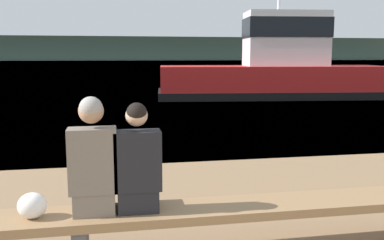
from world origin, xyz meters
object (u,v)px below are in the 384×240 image
(person_right, at_px, (137,165))
(shopping_bag, at_px, (32,206))
(bench_main, at_px, (80,223))
(tugboat_red, at_px, (277,71))
(person_left, at_px, (93,163))

(person_right, distance_m, shopping_bag, 0.95)
(bench_main, height_order, tugboat_red, tugboat_red)
(shopping_bag, height_order, tugboat_red, tugboat_red)
(person_left, xyz_separation_m, tugboat_red, (7.40, 14.45, 0.24))
(person_left, bearing_deg, tugboat_red, 62.89)
(person_left, xyz_separation_m, shopping_bag, (-0.52, -0.02, -0.35))
(shopping_bag, xyz_separation_m, tugboat_red, (7.92, 14.48, 0.59))
(person_left, height_order, person_right, person_left)
(shopping_bag, distance_m, tugboat_red, 16.51)
(person_left, relative_size, shopping_bag, 4.25)
(person_right, xyz_separation_m, tugboat_red, (7.01, 14.45, 0.28))
(shopping_bag, bearing_deg, person_right, 1.53)
(tugboat_red, bearing_deg, person_left, 159.31)
(shopping_bag, relative_size, tugboat_red, 0.02)
(bench_main, height_order, person_right, person_right)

